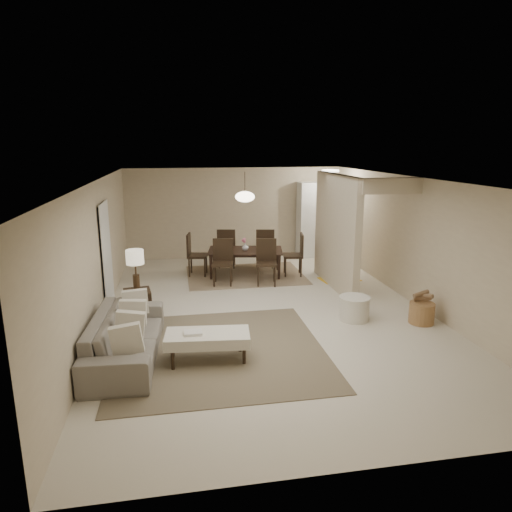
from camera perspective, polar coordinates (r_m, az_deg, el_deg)
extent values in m
plane|color=beige|center=(8.83, 1.32, -6.86)|extent=(9.00, 9.00, 0.00)
plane|color=white|center=(8.29, 1.42, 9.54)|extent=(9.00, 9.00, 0.00)
plane|color=#C0AF91|center=(12.85, -2.64, 5.41)|extent=(6.00, 0.00, 6.00)
plane|color=#C0AF91|center=(8.42, -19.07, 0.23)|extent=(0.00, 9.00, 9.00)
plane|color=#C0AF91|center=(9.53, 19.35, 1.71)|extent=(0.00, 9.00, 9.00)
cube|color=#C0AF91|center=(10.14, 9.97, 2.97)|extent=(0.15, 2.50, 2.50)
cube|color=black|center=(9.05, -18.21, -0.30)|extent=(0.04, 0.90, 2.04)
cube|color=silver|center=(13.05, 7.89, 4.54)|extent=(1.20, 0.55, 2.10)
cylinder|color=white|center=(11.99, 9.29, 10.46)|extent=(0.44, 0.44, 0.05)
cube|color=brown|center=(7.24, -4.58, -11.68)|extent=(3.20, 3.20, 0.01)
imported|color=slate|center=(7.12, -15.96, -9.66)|extent=(2.40, 1.05, 0.69)
cube|color=beige|center=(6.81, -6.09, -10.17)|extent=(1.28, 0.68, 0.16)
cylinder|color=black|center=(6.70, -10.38, -12.79)|extent=(0.05, 0.05, 0.28)
cylinder|color=black|center=(6.76, -1.49, -12.31)|extent=(0.05, 0.05, 0.28)
cylinder|color=black|center=(7.07, -10.38, -11.32)|extent=(0.05, 0.05, 0.28)
cylinder|color=black|center=(7.13, -1.99, -10.88)|extent=(0.05, 0.05, 0.28)
cube|color=black|center=(8.71, -14.56, -5.81)|extent=(0.53, 0.53, 0.52)
cylinder|color=#46311E|center=(8.58, -14.72, -3.24)|extent=(0.12, 0.12, 0.30)
cylinder|color=#46311E|center=(8.51, -14.83, -1.43)|extent=(0.03, 0.03, 0.26)
cylinder|color=beige|center=(8.46, -14.91, -0.12)|extent=(0.32, 0.32, 0.26)
cylinder|color=beige|center=(8.52, 12.18, -6.41)|extent=(0.55, 0.55, 0.43)
cylinder|color=brown|center=(8.71, 19.99, -6.71)|extent=(0.56, 0.56, 0.38)
cube|color=#866B53|center=(11.17, -1.34, -2.39)|extent=(2.80, 2.10, 0.01)
imported|color=black|center=(11.09, -1.34, -0.87)|extent=(1.93, 1.29, 0.63)
imported|color=silver|center=(10.99, -1.36, 1.15)|extent=(0.18, 0.18, 0.17)
cube|color=yellow|center=(11.00, 10.35, -2.87)|extent=(0.97, 0.66, 0.01)
cylinder|color=#46311E|center=(10.76, -1.40, 9.16)|extent=(0.02, 0.02, 0.50)
ellipsoid|color=#FFEAC6|center=(10.80, -1.39, 7.42)|extent=(0.46, 0.46, 0.25)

